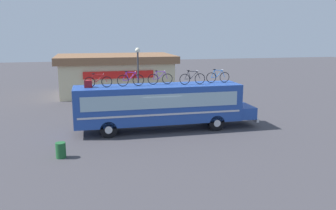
{
  "coord_description": "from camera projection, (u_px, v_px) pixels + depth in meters",
  "views": [
    {
      "loc": [
        -4.5,
        -22.21,
        6.42
      ],
      "look_at": [
        0.65,
        0.0,
        1.67
      ],
      "focal_mm": 37.3,
      "sensor_mm": 36.0,
      "label": 1
    }
  ],
  "objects": [
    {
      "name": "rooftop_bicycle_2",
      "position": [
        131.0,
        80.0,
        22.41
      ],
      "size": [
        1.74,
        0.44,
        0.98
      ],
      "color": "black",
      "rests_on": "bus"
    },
    {
      "name": "roadside_building",
      "position": [
        116.0,
        74.0,
        37.24
      ],
      "size": [
        12.15,
        7.79,
        4.1
      ],
      "color": "beige",
      "rests_on": "ground"
    },
    {
      "name": "rooftop_bicycle_4",
      "position": [
        192.0,
        78.0,
        23.15
      ],
      "size": [
        1.77,
        0.44,
        0.95
      ],
      "color": "black",
      "rests_on": "bus"
    },
    {
      "name": "rooftop_bicycle_3",
      "position": [
        160.0,
        79.0,
        23.16
      ],
      "size": [
        1.68,
        0.44,
        0.94
      ],
      "color": "black",
      "rests_on": "bus"
    },
    {
      "name": "trash_bin",
      "position": [
        61.0,
        150.0,
        18.17
      ],
      "size": [
        0.52,
        0.52,
        0.82
      ],
      "primitive_type": "cylinder",
      "color": "#1E592D",
      "rests_on": "ground"
    },
    {
      "name": "luggage_bag_1",
      "position": [
        88.0,
        84.0,
        21.89
      ],
      "size": [
        0.49,
        0.41,
        0.45
      ],
      "primitive_type": "cube",
      "color": "maroon",
      "rests_on": "bus"
    },
    {
      "name": "rooftop_bicycle_1",
      "position": [
        98.0,
        81.0,
        21.86
      ],
      "size": [
        1.73,
        0.44,
        0.9
      ],
      "color": "black",
      "rests_on": "bus"
    },
    {
      "name": "bus",
      "position": [
        161.0,
        104.0,
        23.17
      ],
      "size": [
        12.25,
        2.46,
        3.04
      ],
      "color": "#23479E",
      "rests_on": "ground"
    },
    {
      "name": "ground_plane",
      "position": [
        159.0,
        130.0,
        23.49
      ],
      "size": [
        120.0,
        120.0,
        0.0
      ],
      "primitive_type": "plane",
      "color": "#423F44"
    },
    {
      "name": "rooftop_bicycle_5",
      "position": [
        218.0,
        77.0,
        23.98
      ],
      "size": [
        1.69,
        0.44,
        0.94
      ],
      "color": "black",
      "rests_on": "bus"
    },
    {
      "name": "street_lamp",
      "position": [
        138.0,
        70.0,
        28.22
      ],
      "size": [
        0.4,
        0.4,
        5.24
      ],
      "color": "#38383D",
      "rests_on": "ground"
    }
  ]
}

